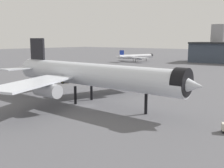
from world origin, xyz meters
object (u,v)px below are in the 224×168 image
Objects in this scene: airliner_far_taxiway at (136,57)px; service_truck_front at (153,81)px; baggage_tug_wing at (65,81)px; traffic_cone_wingtip at (51,85)px; traffic_cone_near_nose at (85,82)px; airliner_near_gate at (90,75)px.

service_truck_front is at bearing -119.78° from airliner_far_taxiway.
service_truck_front is at bearing -39.46° from baggage_tug_wing.
traffic_cone_near_nose is at bearing 64.18° from traffic_cone_wingtip.
traffic_cone_wingtip is at bearing -115.82° from traffic_cone_near_nose.
airliner_far_taxiway is 115.34m from traffic_cone_near_nose.
airliner_far_taxiway is at bearing 118.14° from airliner_near_gate.
airliner_far_taxiway is 5.82× the size of service_truck_front.
service_truck_front is at bearing 92.23° from airliner_near_gate.
traffic_cone_near_nose is 14.04m from traffic_cone_wingtip.
service_truck_front reaches higher than traffic_cone_near_nose.
traffic_cone_near_nose is at bearing -83.79° from service_truck_front.
service_truck_front is 40.35m from traffic_cone_wingtip.
airliner_near_gate is 148.55m from airliner_far_taxiway.
baggage_tug_wing is 6.15× the size of traffic_cone_near_nose.
airliner_far_taxiway is at bearing 108.89° from traffic_cone_wingtip.
baggage_tug_wing is (-30.01, -19.41, -0.62)m from service_truck_front.
traffic_cone_near_nose is (-26.15, 24.04, -7.73)m from airliner_near_gate.
baggage_tug_wing is 5.77× the size of traffic_cone_wingtip.
traffic_cone_wingtip is at bearing -162.19° from baggage_tug_wing.
traffic_cone_near_nose is at bearing -32.71° from baggage_tug_wing.
traffic_cone_wingtip is (40.42, -118.10, -3.88)m from airliner_far_taxiway.
traffic_cone_near_nose is at bearing 136.25° from airliner_near_gate.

